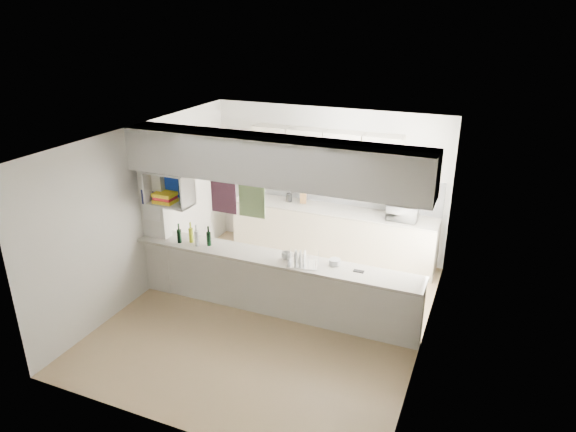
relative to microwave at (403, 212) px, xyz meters
The scene contains 16 objects.
floor 2.70m from the microwave, 124.23° to the right, with size 4.80×4.80×0.00m, color tan.
ceiling 2.93m from the microwave, 124.23° to the right, with size 4.80×4.80×0.00m, color white.
wall_back 1.46m from the microwave, 166.30° to the left, with size 4.20×4.20×0.00m, color silver.
wall_left 4.07m from the microwave, 149.54° to the right, with size 4.80×4.80×0.00m, color silver.
wall_right 2.19m from the microwave, 71.23° to the right, with size 4.80×4.80×0.00m, color silver.
servery_partition 2.66m from the microwave, 127.41° to the right, with size 4.20×0.50×2.60m.
cubby_shelf 3.71m from the microwave, 144.44° to the right, with size 0.65×0.35×0.50m.
kitchen_run 1.26m from the microwave, behind, with size 3.60×0.63×2.24m.
microwave is the anchor object (origin of this frame).
bowl 0.17m from the microwave, 134.68° to the left, with size 0.25×0.25×0.06m, color navy.
dish_rack 2.31m from the microwave, 113.53° to the right, with size 0.45×0.37×0.22m.
cup 2.39m from the microwave, 119.51° to the right, with size 0.14×0.14×0.11m, color white.
wine_bottles 3.37m from the microwave, 141.15° to the right, with size 0.52×0.15×0.33m.
plastic_tubs 2.02m from the microwave, 104.52° to the right, with size 0.50×0.18×0.08m.
utensil_jar 2.04m from the microwave, behind, with size 0.11×0.11×0.15m, color black.
knife_block 1.78m from the microwave, behind, with size 0.11×0.09×0.22m, color brown.
Camera 1 is at (2.67, -5.81, 4.07)m, focal length 32.00 mm.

